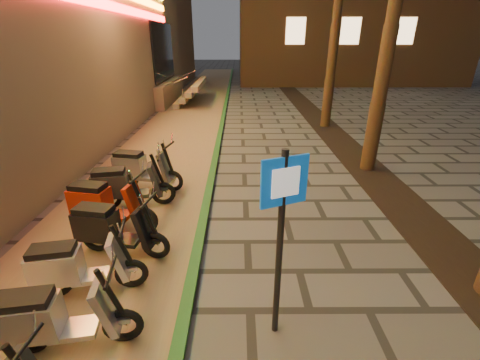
{
  "coord_description": "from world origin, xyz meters",
  "views": [
    {
      "loc": [
        -0.16,
        -1.7,
        3.5
      ],
      "look_at": [
        -0.14,
        3.5,
        1.2
      ],
      "focal_mm": 24.0,
      "sensor_mm": 36.0,
      "label": 1
    }
  ],
  "objects_px": {
    "scooter_8": "(103,204)",
    "scooter_10": "(140,168)",
    "scooter_7": "(111,228)",
    "scooter_9": "(124,186)",
    "pedestrian_sign": "(281,225)",
    "scooter_5": "(52,319)",
    "scooter_6": "(75,267)"
  },
  "relations": [
    {
      "from": "scooter_8",
      "to": "scooter_7",
      "type": "bearing_deg",
      "value": -51.67
    },
    {
      "from": "pedestrian_sign",
      "to": "scooter_5",
      "type": "xyz_separation_m",
      "value": [
        -2.66,
        -0.26,
        -1.12
      ]
    },
    {
      "from": "scooter_9",
      "to": "scooter_5",
      "type": "bearing_deg",
      "value": -95.31
    },
    {
      "from": "scooter_7",
      "to": "scooter_9",
      "type": "xyz_separation_m",
      "value": [
        -0.32,
        1.69,
        0.02
      ]
    },
    {
      "from": "scooter_7",
      "to": "scooter_8",
      "type": "relative_size",
      "value": 0.95
    },
    {
      "from": "scooter_8",
      "to": "scooter_10",
      "type": "xyz_separation_m",
      "value": [
        0.19,
        1.87,
        0.0
      ]
    },
    {
      "from": "pedestrian_sign",
      "to": "scooter_8",
      "type": "xyz_separation_m",
      "value": [
        -3.12,
        2.5,
        -1.07
      ]
    },
    {
      "from": "scooter_10",
      "to": "scooter_7",
      "type": "bearing_deg",
      "value": -73.33
    },
    {
      "from": "scooter_6",
      "to": "scooter_7",
      "type": "height_order",
      "value": "scooter_7"
    },
    {
      "from": "pedestrian_sign",
      "to": "scooter_7",
      "type": "relative_size",
      "value": 1.48
    },
    {
      "from": "scooter_7",
      "to": "pedestrian_sign",
      "type": "bearing_deg",
      "value": -21.26
    },
    {
      "from": "scooter_10",
      "to": "scooter_9",
      "type": "bearing_deg",
      "value": -82.69
    },
    {
      "from": "pedestrian_sign",
      "to": "scooter_9",
      "type": "xyz_separation_m",
      "value": [
        -3.0,
        3.35,
        -1.08
      ]
    },
    {
      "from": "scooter_6",
      "to": "scooter_8",
      "type": "bearing_deg",
      "value": 88.4
    },
    {
      "from": "pedestrian_sign",
      "to": "scooter_10",
      "type": "relative_size",
      "value": 1.41
    },
    {
      "from": "scooter_8",
      "to": "scooter_10",
      "type": "bearing_deg",
      "value": 94.57
    },
    {
      "from": "scooter_8",
      "to": "scooter_9",
      "type": "xyz_separation_m",
      "value": [
        0.12,
        0.86,
        -0.0
      ]
    },
    {
      "from": "scooter_5",
      "to": "pedestrian_sign",
      "type": "bearing_deg",
      "value": -3.13
    },
    {
      "from": "pedestrian_sign",
      "to": "scooter_9",
      "type": "bearing_deg",
      "value": 109.72
    },
    {
      "from": "scooter_5",
      "to": "scooter_7",
      "type": "bearing_deg",
      "value": 81.69
    },
    {
      "from": "pedestrian_sign",
      "to": "scooter_5",
      "type": "distance_m",
      "value": 2.9
    },
    {
      "from": "scooter_8",
      "to": "scooter_6",
      "type": "bearing_deg",
      "value": -70.66
    },
    {
      "from": "scooter_9",
      "to": "scooter_10",
      "type": "relative_size",
      "value": 1.0
    },
    {
      "from": "pedestrian_sign",
      "to": "scooter_5",
      "type": "relative_size",
      "value": 1.54
    },
    {
      "from": "scooter_8",
      "to": "scooter_9",
      "type": "bearing_deg",
      "value": 92.48
    },
    {
      "from": "pedestrian_sign",
      "to": "scooter_10",
      "type": "xyz_separation_m",
      "value": [
        -2.93,
        4.37,
        -1.07
      ]
    },
    {
      "from": "scooter_5",
      "to": "scooter_6",
      "type": "bearing_deg",
      "value": 91.66
    },
    {
      "from": "scooter_8",
      "to": "scooter_10",
      "type": "height_order",
      "value": "scooter_10"
    },
    {
      "from": "pedestrian_sign",
      "to": "scooter_7",
      "type": "height_order",
      "value": "pedestrian_sign"
    },
    {
      "from": "scooter_6",
      "to": "scooter_9",
      "type": "bearing_deg",
      "value": 83.04
    },
    {
      "from": "pedestrian_sign",
      "to": "scooter_8",
      "type": "height_order",
      "value": "pedestrian_sign"
    },
    {
      "from": "scooter_5",
      "to": "scooter_6",
      "type": "height_order",
      "value": "scooter_5"
    }
  ]
}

